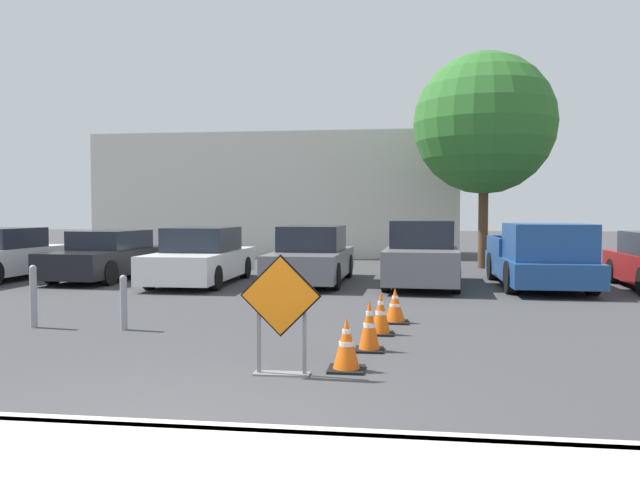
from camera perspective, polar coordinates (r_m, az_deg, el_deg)
ground_plane at (r=15.11m, az=-0.31°, el=-4.58°), size 96.00×96.00×0.00m
curb_lip at (r=5.57m, az=-15.06°, el=-16.54°), size 23.31×0.20×0.14m
road_closed_sign at (r=7.20m, az=-3.60°, el=-6.27°), size 0.95×0.20×1.40m
traffic_cone_nearest at (r=7.51m, az=2.43°, el=-9.54°), size 0.43×0.43×0.64m
traffic_cone_second at (r=8.55m, az=4.53°, el=-7.84°), size 0.39×0.39×0.70m
traffic_cone_third at (r=9.69m, az=5.58°, el=-6.71°), size 0.40×0.40×0.66m
traffic_cone_fourth at (r=10.73m, az=6.87°, el=-6.00°), size 0.45×0.45×0.59m
parked_car_nearest at (r=19.33m, az=-27.25°, el=-1.30°), size 1.94×4.44×1.44m
parked_car_second at (r=18.43m, az=-18.70°, el=-1.43°), size 2.04×4.63×1.36m
parked_car_third at (r=16.75m, az=-10.79°, el=-1.61°), size 1.86×4.59×1.47m
parked_car_fourth at (r=16.58m, az=-0.73°, el=-1.54°), size 1.91×4.70×1.51m
parked_car_fifth at (r=16.04m, az=9.31°, el=-1.47°), size 1.98×4.39×1.66m
pickup_truck at (r=16.28m, az=19.50°, el=-1.65°), size 2.06×5.03×1.61m
bollard_nearest at (r=10.46m, az=-17.52°, el=-5.32°), size 0.12×0.12×0.88m
bollard_second at (r=11.19m, az=-24.73°, el=-4.56°), size 0.12×0.12×1.02m
building_facade_backdrop at (r=27.78m, az=-3.64°, el=4.00°), size 15.20×5.00×5.14m
street_tree_behind_lot at (r=21.70m, az=14.79°, el=10.23°), size 4.67×4.67×7.15m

